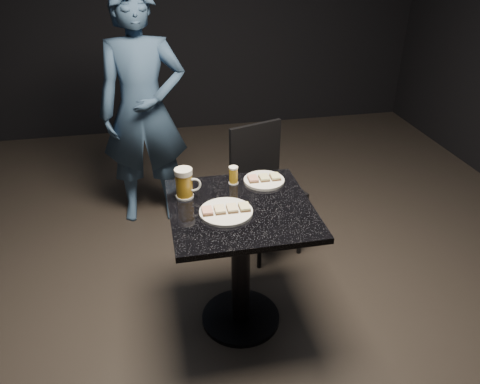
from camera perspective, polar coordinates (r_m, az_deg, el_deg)
name	(u,v)px	position (r m, az deg, el deg)	size (l,w,h in m)	color
floor	(241,318)	(2.76, 0.09, -15.16)	(6.00, 6.00, 0.00)	black
plate_large	(226,212)	(2.24, -1.71, -2.44)	(0.26, 0.26, 0.01)	white
plate_small	(264,180)	(2.52, 2.95, 1.42)	(0.22, 0.22, 0.01)	white
patron	(143,112)	(3.36, -11.71, 9.57)	(0.61, 0.40, 1.66)	navy
table	(241,246)	(2.43, 0.10, -6.63)	(0.70, 0.70, 0.75)	black
beer_mug	(185,183)	(2.36, -6.77, 1.07)	(0.13, 0.09, 0.16)	silver
beer_tumbler	(233,175)	(2.48, -0.81, 2.06)	(0.05, 0.05, 0.10)	white
chair	(263,181)	(3.07, 2.88, 1.36)	(0.47, 0.47, 0.86)	black
canapes_on_plate_large	(226,209)	(2.23, -1.72, -2.08)	(0.23, 0.07, 0.02)	#4C3521
canapes_on_plate_small	(264,178)	(2.52, 2.96, 1.75)	(0.17, 0.07, 0.02)	#4C3521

